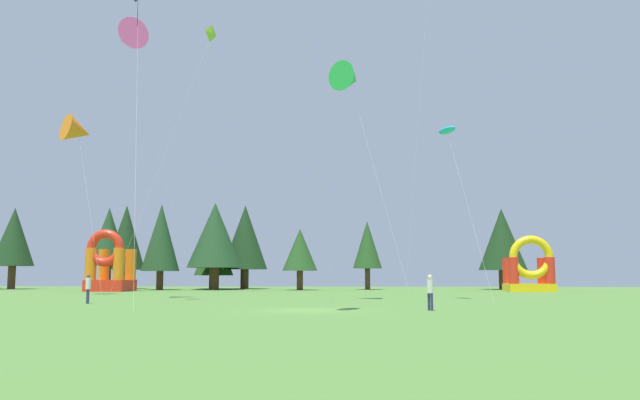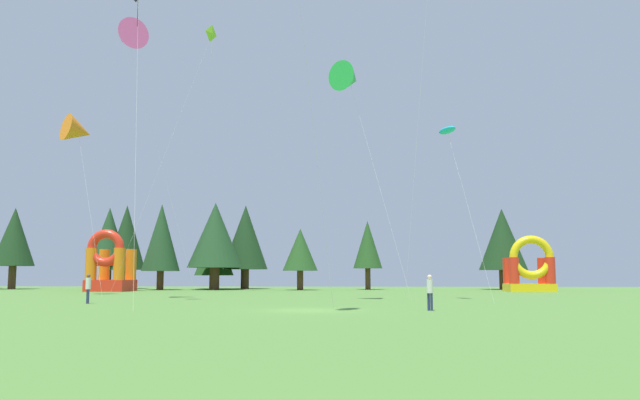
{
  "view_description": "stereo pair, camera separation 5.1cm",
  "coord_description": "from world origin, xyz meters",
  "px_view_note": "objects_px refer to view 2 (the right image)",
  "views": [
    {
      "loc": [
        2.33,
        -31.76,
        1.77
      ],
      "look_at": [
        0.0,
        11.54,
        6.74
      ],
      "focal_mm": 36.29,
      "sensor_mm": 36.0,
      "label": 1
    },
    {
      "loc": [
        2.39,
        -31.76,
        1.77
      ],
      "look_at": [
        0.0,
        11.54,
        6.74
      ],
      "focal_mm": 36.29,
      "sensor_mm": 36.0,
      "label": 2
    }
  ],
  "objects_px": {
    "inflatable_blue_arch": "(530,271)",
    "kite_pink_delta": "(128,37)",
    "person_near_camera": "(430,289)",
    "kite_green_delta": "(349,78)",
    "inflatable_yellow_castle": "(110,269)",
    "kite_cyan_parafoil": "(447,131)",
    "kite_lime_diamond": "(212,36)",
    "kite_orange_delta": "(78,131)",
    "person_far_side": "(88,286)"
  },
  "relations": [
    {
      "from": "kite_lime_diamond",
      "to": "kite_orange_delta",
      "type": "distance_m",
      "value": 16.73
    },
    {
      "from": "person_far_side",
      "to": "inflatable_yellow_castle",
      "type": "bearing_deg",
      "value": -19.21
    },
    {
      "from": "kite_cyan_parafoil",
      "to": "person_far_side",
      "type": "height_order",
      "value": "kite_cyan_parafoil"
    },
    {
      "from": "inflatable_yellow_castle",
      "to": "inflatable_blue_arch",
      "type": "bearing_deg",
      "value": 0.83
    },
    {
      "from": "person_near_camera",
      "to": "inflatable_blue_arch",
      "type": "bearing_deg",
      "value": -73.18
    },
    {
      "from": "kite_cyan_parafoil",
      "to": "kite_green_delta",
      "type": "bearing_deg",
      "value": -165.29
    },
    {
      "from": "inflatable_yellow_castle",
      "to": "inflatable_blue_arch",
      "type": "distance_m",
      "value": 42.7
    },
    {
      "from": "kite_green_delta",
      "to": "kite_pink_delta",
      "type": "distance_m",
      "value": 16.27
    },
    {
      "from": "inflatable_blue_arch",
      "to": "kite_pink_delta",
      "type": "bearing_deg",
      "value": -146.51
    },
    {
      "from": "kite_cyan_parafoil",
      "to": "person_far_side",
      "type": "bearing_deg",
      "value": -164.08
    },
    {
      "from": "kite_cyan_parafoil",
      "to": "person_far_side",
      "type": "distance_m",
      "value": 25.72
    },
    {
      "from": "kite_orange_delta",
      "to": "person_far_side",
      "type": "bearing_deg",
      "value": -62.68
    },
    {
      "from": "kite_green_delta",
      "to": "person_near_camera",
      "type": "xyz_separation_m",
      "value": [
        3.98,
        -10.95,
        -14.01
      ]
    },
    {
      "from": "kite_cyan_parafoil",
      "to": "kite_orange_delta",
      "type": "height_order",
      "value": "kite_orange_delta"
    },
    {
      "from": "person_near_camera",
      "to": "inflatable_yellow_castle",
      "type": "height_order",
      "value": "inflatable_yellow_castle"
    },
    {
      "from": "kite_lime_diamond",
      "to": "person_near_camera",
      "type": "height_order",
      "value": "kite_lime_diamond"
    },
    {
      "from": "kite_cyan_parafoil",
      "to": "inflatable_blue_arch",
      "type": "height_order",
      "value": "kite_cyan_parafoil"
    },
    {
      "from": "kite_pink_delta",
      "to": "inflatable_blue_arch",
      "type": "relative_size",
      "value": 3.55
    },
    {
      "from": "kite_orange_delta",
      "to": "inflatable_blue_arch",
      "type": "bearing_deg",
      "value": 17.61
    },
    {
      "from": "inflatable_yellow_castle",
      "to": "person_far_side",
      "type": "bearing_deg",
      "value": -71.28
    },
    {
      "from": "kite_green_delta",
      "to": "inflatable_blue_arch",
      "type": "xyz_separation_m",
      "value": [
        17.81,
        23.19,
        -13.0
      ]
    },
    {
      "from": "kite_lime_diamond",
      "to": "kite_cyan_parafoil",
      "type": "bearing_deg",
      "value": -38.31
    },
    {
      "from": "person_near_camera",
      "to": "person_far_side",
      "type": "xyz_separation_m",
      "value": [
        -19.65,
        6.33,
        0.02
      ]
    },
    {
      "from": "person_far_side",
      "to": "inflatable_yellow_castle",
      "type": "xyz_separation_m",
      "value": [
        -9.22,
        27.2,
        1.2
      ]
    },
    {
      "from": "kite_green_delta",
      "to": "inflatable_yellow_castle",
      "type": "bearing_deg",
      "value": 137.79
    },
    {
      "from": "kite_green_delta",
      "to": "person_near_camera",
      "type": "height_order",
      "value": "kite_green_delta"
    },
    {
      "from": "kite_cyan_parafoil",
      "to": "kite_pink_delta",
      "type": "xyz_separation_m",
      "value": [
        -22.67,
        -0.86,
        6.9
      ]
    },
    {
      "from": "kite_cyan_parafoil",
      "to": "person_near_camera",
      "type": "bearing_deg",
      "value": -102.61
    },
    {
      "from": "person_far_side",
      "to": "inflatable_yellow_castle",
      "type": "relative_size",
      "value": 0.28
    },
    {
      "from": "kite_green_delta",
      "to": "inflatable_blue_arch",
      "type": "height_order",
      "value": "kite_green_delta"
    },
    {
      "from": "kite_cyan_parafoil",
      "to": "kite_pink_delta",
      "type": "bearing_deg",
      "value": -177.82
    },
    {
      "from": "kite_lime_diamond",
      "to": "inflatable_yellow_castle",
      "type": "relative_size",
      "value": 4.14
    },
    {
      "from": "person_far_side",
      "to": "kite_lime_diamond",
      "type": "bearing_deg",
      "value": -42.96
    },
    {
      "from": "kite_lime_diamond",
      "to": "kite_orange_delta",
      "type": "bearing_deg",
      "value": -140.77
    },
    {
      "from": "person_near_camera",
      "to": "inflatable_yellow_castle",
      "type": "xyz_separation_m",
      "value": [
        -28.87,
        33.52,
        1.23
      ]
    },
    {
      "from": "kite_cyan_parafoil",
      "to": "kite_orange_delta",
      "type": "relative_size",
      "value": 0.78
    },
    {
      "from": "kite_green_delta",
      "to": "inflatable_blue_arch",
      "type": "bearing_deg",
      "value": 52.47
    },
    {
      "from": "kite_lime_diamond",
      "to": "person_far_side",
      "type": "xyz_separation_m",
      "value": [
        -1.99,
        -22.62,
        -24.11
      ]
    },
    {
      "from": "person_near_camera",
      "to": "person_far_side",
      "type": "relative_size",
      "value": 0.98
    },
    {
      "from": "person_far_side",
      "to": "kite_green_delta",
      "type": "bearing_deg",
      "value": -111.5
    },
    {
      "from": "kite_cyan_parafoil",
      "to": "inflatable_blue_arch",
      "type": "distance_m",
      "value": 25.93
    },
    {
      "from": "kite_orange_delta",
      "to": "kite_pink_delta",
      "type": "distance_m",
      "value": 12.74
    },
    {
      "from": "kite_lime_diamond",
      "to": "kite_orange_delta",
      "type": "height_order",
      "value": "kite_lime_diamond"
    },
    {
      "from": "person_near_camera",
      "to": "inflatable_blue_arch",
      "type": "xyz_separation_m",
      "value": [
        13.83,
        34.14,
        1.01
      ]
    },
    {
      "from": "kite_orange_delta",
      "to": "person_far_side",
      "type": "xyz_separation_m",
      "value": [
        7.63,
        -14.77,
        -12.9
      ]
    },
    {
      "from": "kite_cyan_parafoil",
      "to": "inflatable_blue_arch",
      "type": "relative_size",
      "value": 2.15
    },
    {
      "from": "kite_orange_delta",
      "to": "inflatable_yellow_castle",
      "type": "bearing_deg",
      "value": 97.28
    },
    {
      "from": "kite_green_delta",
      "to": "inflatable_yellow_castle",
      "type": "xyz_separation_m",
      "value": [
        -24.89,
        22.57,
        -12.79
      ]
    },
    {
      "from": "kite_lime_diamond",
      "to": "kite_pink_delta",
      "type": "relative_size",
      "value": 1.31
    },
    {
      "from": "kite_cyan_parafoil",
      "to": "kite_pink_delta",
      "type": "height_order",
      "value": "kite_pink_delta"
    }
  ]
}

